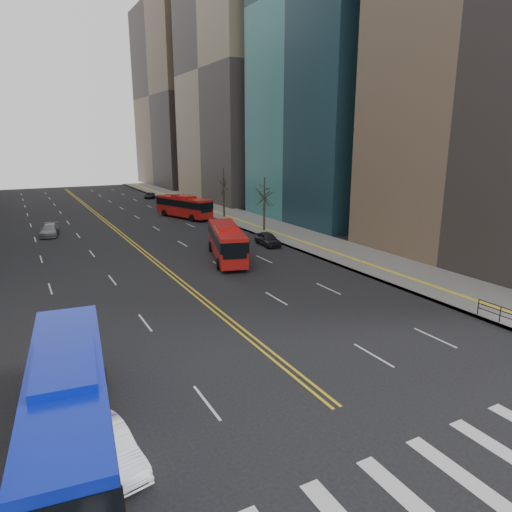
{
  "coord_description": "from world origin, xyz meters",
  "views": [
    {
      "loc": [
        -11.04,
        -8.37,
        10.95
      ],
      "look_at": [
        1.67,
        15.37,
        4.08
      ],
      "focal_mm": 32.0,
      "sensor_mm": 36.0,
      "label": 1
    }
  ],
  "objects": [
    {
      "name": "car_dark_mid",
      "position": [
        12.5,
        32.97,
        0.7
      ],
      "size": [
        1.99,
        4.24,
        1.4
      ],
      "primitive_type": "imported",
      "rotation": [
        0.0,
        0.0,
        -0.08
      ],
      "color": "black",
      "rests_on": "ground"
    },
    {
      "name": "crosswalk",
      "position": [
        0.0,
        0.0,
        0.01
      ],
      "size": [
        26.7,
        4.0,
        0.01
      ],
      "color": "silver",
      "rests_on": "ground"
    },
    {
      "name": "car_white",
      "position": [
        -9.18,
        6.0,
        0.69
      ],
      "size": [
        2.24,
        4.37,
        1.37
      ],
      "primitive_type": "imported",
      "rotation": [
        0.0,
        0.0,
        0.2
      ],
      "color": "white",
      "rests_on": "ground"
    },
    {
      "name": "blue_bus",
      "position": [
        -10.12,
        7.49,
        1.87
      ],
      "size": [
        4.04,
        12.49,
        3.57
      ],
      "color": "#0B1EB1",
      "rests_on": "ground"
    },
    {
      "name": "centerline",
      "position": [
        0.0,
        55.0,
        0.01
      ],
      "size": [
        0.55,
        100.0,
        0.01
      ],
      "color": "gold",
      "rests_on": "ground"
    },
    {
      "name": "sidewalk_right",
      "position": [
        17.5,
        45.0,
        0.07
      ],
      "size": [
        7.0,
        130.0,
        0.15
      ],
      "primitive_type": "cube",
      "color": "slate",
      "rests_on": "ground"
    },
    {
      "name": "street_trees",
      "position": [
        -7.18,
        34.55,
        4.87
      ],
      "size": [
        35.2,
        47.2,
        7.6
      ],
      "color": "#2F241C",
      "rests_on": "ground"
    },
    {
      "name": "car_silver",
      "position": [
        -7.62,
        49.41,
        0.66
      ],
      "size": [
        2.69,
        4.84,
        1.33
      ],
      "primitive_type": "imported",
      "rotation": [
        0.0,
        0.0,
        -0.19
      ],
      "color": "gray",
      "rests_on": "ground"
    },
    {
      "name": "ground",
      "position": [
        0.0,
        0.0,
        0.0
      ],
      "size": [
        220.0,
        220.0,
        0.0
      ],
      "primitive_type": "plane",
      "color": "black"
    },
    {
      "name": "red_bus_near",
      "position": [
        6.22,
        29.73,
        1.86
      ],
      "size": [
        5.35,
        10.69,
        3.33
      ],
      "color": "red",
      "rests_on": "ground"
    },
    {
      "name": "car_dark_far",
      "position": [
        12.5,
        79.17,
        0.54
      ],
      "size": [
        2.97,
        4.23,
        1.07
      ],
      "primitive_type": "imported",
      "rotation": [
        0.0,
        0.0,
        -0.34
      ],
      "color": "black",
      "rests_on": "ground"
    },
    {
      "name": "office_towers",
      "position": [
        0.12,
        68.51,
        23.92
      ],
      "size": [
        83.0,
        134.0,
        58.0
      ],
      "color": "gray",
      "rests_on": "ground"
    },
    {
      "name": "red_bus_far",
      "position": [
        10.59,
        54.04,
        1.82
      ],
      "size": [
        5.43,
        10.4,
        3.25
      ],
      "color": "red",
      "rests_on": "ground"
    }
  ]
}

